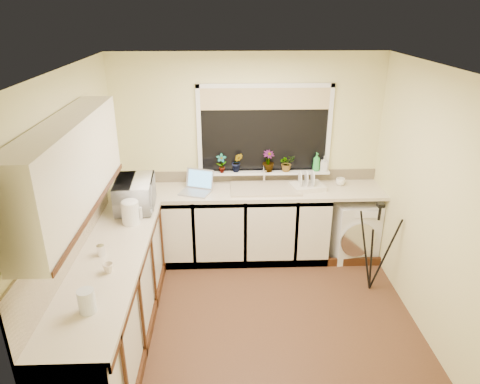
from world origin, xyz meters
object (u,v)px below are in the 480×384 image
washing_machine (352,228)px  tripod (375,248)px  glass_jug (87,301)px  plant_a (221,163)px  soap_bottle_green (316,162)px  cup_back (340,182)px  plant_c (268,161)px  plant_d (287,163)px  cup_left (108,268)px  laptop (197,186)px  microwave (135,194)px  steel_jar (101,250)px  dish_rack (307,187)px  plant_b (237,162)px  soap_bottle_clear (324,163)px  kettle (131,213)px

washing_machine → tripod: bearing=-96.6°
glass_jug → plant_a: 2.59m
soap_bottle_green → cup_back: bearing=-22.3°
plant_c → plant_a: bearing=-177.6°
plant_d → cup_left: (-1.72, -1.93, -0.21)m
laptop → cup_back: 1.73m
microwave → plant_a: plant_a is taller
steel_jar → plant_c: 2.32m
laptop → dish_rack: laptop is taller
tripod → plant_b: 1.86m
plant_b → plant_d: plant_b is taller
washing_machine → steel_jar: bearing=-160.9°
glass_jug → plant_c: (1.52, 2.42, 0.19)m
dish_rack → soap_bottle_green: (0.14, 0.22, 0.24)m
steel_jar → microwave: microwave is taller
dish_rack → plant_c: 0.56m
glass_jug → cup_left: (0.03, 0.50, -0.05)m
glass_jug → cup_back: glass_jug is taller
soap_bottle_clear → cup_back: soap_bottle_clear is taller
microwave → soap_bottle_clear: (2.18, 0.67, 0.08)m
plant_a → plant_d: bearing=1.9°
laptop → plant_d: plant_d is taller
microwave → cup_back: (2.37, 0.55, -0.12)m
washing_machine → steel_jar: 3.07m
washing_machine → soap_bottle_green: (-0.45, 0.24, 0.79)m
laptop → cup_back: laptop is taller
plant_d → cup_back: plant_d is taller
dish_rack → plant_c: plant_c is taller
kettle → tripod: (2.54, 0.07, -0.49)m
plant_c → washing_machine: bearing=-12.8°
glass_jug → soap_bottle_clear: (2.20, 2.42, 0.15)m
washing_machine → plant_a: (-1.61, 0.21, 0.79)m
steel_jar → soap_bottle_clear: bearing=35.6°
tripod → dish_rack: bearing=129.9°
laptop → plant_d: 1.12m
plant_d → laptop: bearing=-167.4°
tripod → cup_left: tripod is taller
plant_c → cup_back: size_ratio=2.31×
plant_a → plant_b: size_ratio=0.99×
tripod → cup_back: bearing=103.7°
cup_back → kettle: bearing=-158.5°
glass_jug → steel_jar: glass_jug is taller
steel_jar → plant_b: (1.24, 1.65, 0.22)m
dish_rack → plant_c: (-0.45, 0.22, 0.25)m
kettle → plant_a: 1.37m
glass_jug → steel_jar: size_ratio=1.85×
washing_machine → plant_d: size_ratio=3.59×
tripod → soap_bottle_green: soap_bottle_green is taller
kettle → cup_back: bearing=21.5°
plant_a → plant_c: 0.57m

